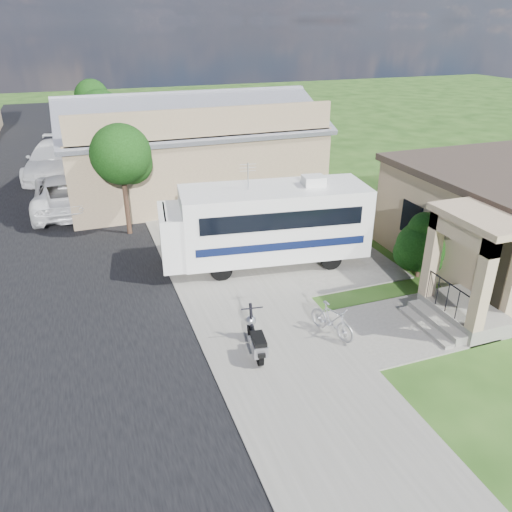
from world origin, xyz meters
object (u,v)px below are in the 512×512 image
object	(u,v)px
motorhome	(266,222)
bicycle	(332,322)
shrub	(422,244)
scooter	(256,340)
garden_hose	(414,307)
van	(54,159)
pickup_truck	(65,192)

from	to	relation	value
motorhome	bicycle	world-z (taller)	motorhome
shrub	scooter	distance (m)	7.38
shrub	garden_hose	world-z (taller)	shrub
shrub	garden_hose	bearing A→B (deg)	-128.80
bicycle	garden_hose	distance (m)	3.18
van	scooter	bearing A→B (deg)	-64.97
scooter	bicycle	size ratio (longest dim) A/B	1.07
bicycle	van	size ratio (longest dim) A/B	0.25
bicycle	pickup_truck	distance (m)	15.31
pickup_truck	van	xyz separation A→B (m)	(-0.52, 6.38, 0.08)
van	garden_hose	bearing A→B (deg)	-50.92
pickup_truck	garden_hose	world-z (taller)	pickup_truck
shrub	scooter	size ratio (longest dim) A/B	1.40
scooter	garden_hose	distance (m)	5.48
motorhome	scooter	bearing A→B (deg)	-105.95
motorhome	van	world-z (taller)	motorhome
motorhome	shrub	size ratio (longest dim) A/B	3.20
scooter	garden_hose	world-z (taller)	scooter
motorhome	shrub	xyz separation A→B (m)	(4.65, -2.77, -0.40)
pickup_truck	bicycle	bearing A→B (deg)	117.69
shrub	bicycle	bearing A→B (deg)	-153.57
pickup_truck	shrub	bearing A→B (deg)	136.38
shrub	van	size ratio (longest dim) A/B	0.37
scooter	pickup_truck	world-z (taller)	pickup_truck
van	garden_hose	size ratio (longest dim) A/B	17.58
shrub	scooter	world-z (taller)	shrub
shrub	van	xyz separation A→B (m)	(-11.95, 17.79, -0.28)
motorhome	shrub	bearing A→B (deg)	-23.01
pickup_truck	van	world-z (taller)	van
shrub	garden_hose	xyz separation A→B (m)	(-1.50, -1.87, -1.13)
bicycle	pickup_truck	size ratio (longest dim) A/B	0.26
scooter	garden_hose	size ratio (longest dim) A/B	4.66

